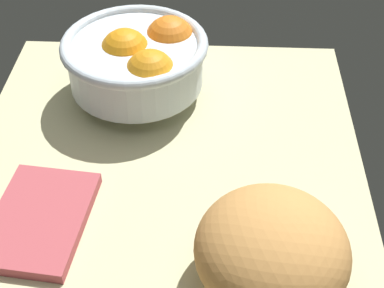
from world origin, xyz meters
The scene contains 4 objects.
ground_plane centered at (0.00, 0.00, -1.50)cm, with size 69.58×52.79×3.00cm, color beige.
fruit_bowl centered at (-20.56, -4.76, 6.43)cm, with size 21.22×21.22×11.10cm.
bread_loaf centered at (12.10, 12.71, 5.37)cm, with size 16.40×16.12×10.73cm, color #C78A48.
napkin_folded centered at (5.23, -14.06, 0.74)cm, with size 15.74×10.92×1.48cm, color #AF484F.
Camera 1 is at (48.49, 6.17, 53.12)cm, focal length 53.38 mm.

